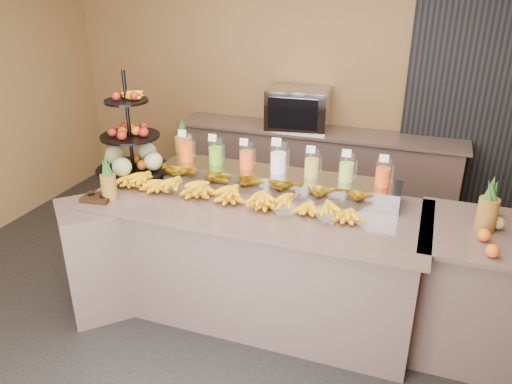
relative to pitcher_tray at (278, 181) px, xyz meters
The scene contains 20 objects.
ground 1.16m from the pitcher_tray, 98.36° to the right, with size 6.00×6.00×0.00m, color black.
room_envelope 0.90m from the pitcher_tray, 63.64° to the left, with size 6.04×5.02×2.82m.
buffet_counter 0.66m from the pitcher_tray, 122.07° to the right, with size 2.75×1.25×0.93m.
right_counter 1.71m from the pitcher_tray, ahead, with size 1.08×0.88×0.93m.
back_ledge 1.76m from the pitcher_tray, 92.92° to the left, with size 3.10×0.55×0.93m.
pitcher_tray is the anchor object (origin of this frame).
juice_pitcher_orange_a 0.80m from the pitcher_tray, behind, with size 0.12×0.12×0.28m.
juice_pitcher_green 0.55m from the pitcher_tray, behind, with size 0.11×0.12×0.27m.
juice_pitcher_orange_b 0.31m from the pitcher_tray, behind, with size 0.11×0.11×0.27m.
juice_pitcher_milk 0.18m from the pitcher_tray, 100.92° to the right, with size 0.13×0.13×0.30m.
juice_pitcher_lemon 0.31m from the pitcher_tray, ahead, with size 0.11×0.12×0.27m.
juice_pitcher_lime 0.55m from the pitcher_tray, ahead, with size 0.11×0.12×0.27m.
juice_pitcher_orange_c 0.80m from the pitcher_tray, ahead, with size 0.11×0.11×0.26m.
banana_heap 0.41m from the pitcher_tray, 132.81° to the right, with size 2.01×0.18×0.17m.
fruit_stand 1.21m from the pitcher_tray, behind, with size 0.75×0.75×0.87m.
condiment_caddy 1.37m from the pitcher_tray, 152.76° to the right, with size 0.21×0.16×0.03m, color black.
pineapple_left_a 1.27m from the pitcher_tray, 153.03° to the right, with size 0.11×0.11×0.35m.
pineapple_left_b 0.95m from the pitcher_tray, 166.67° to the left, with size 0.15×0.15×0.43m.
right_fruit_pile 1.64m from the pitcher_tray, 10.53° to the right, with size 0.43×0.41×0.23m.
oven_warmer 1.70m from the pitcher_tray, 100.08° to the left, with size 0.65×0.45×0.43m, color gray.
Camera 1 is at (1.13, -2.82, 2.50)m, focal length 35.00 mm.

